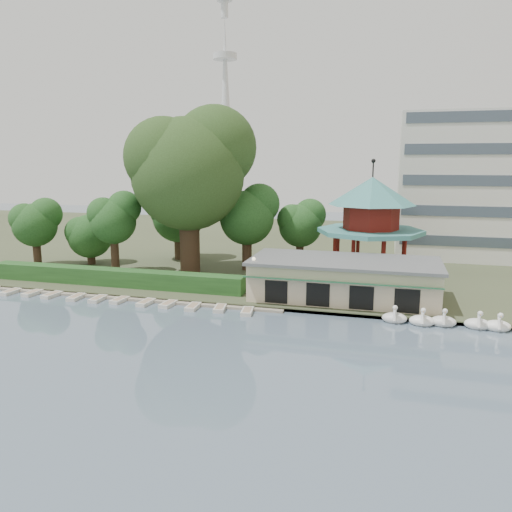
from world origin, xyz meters
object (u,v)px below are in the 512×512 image
at_px(boathouse, 344,279).
at_px(pavilion, 371,217).
at_px(big_tree, 190,165).
at_px(dock, 123,297).

relative_size(boathouse, pavilion, 1.38).
bearing_deg(big_tree, pavilion, 10.30).
bearing_deg(dock, big_tree, 73.89).
relative_size(pavilion, big_tree, 0.67).
bearing_deg(boathouse, big_tree, 161.65).
height_order(dock, boathouse, boathouse).
xyz_separation_m(boathouse, big_tree, (-18.82, 6.24, 11.00)).
height_order(boathouse, big_tree, big_tree).
bearing_deg(pavilion, boathouse, -101.28).
height_order(dock, pavilion, pavilion).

